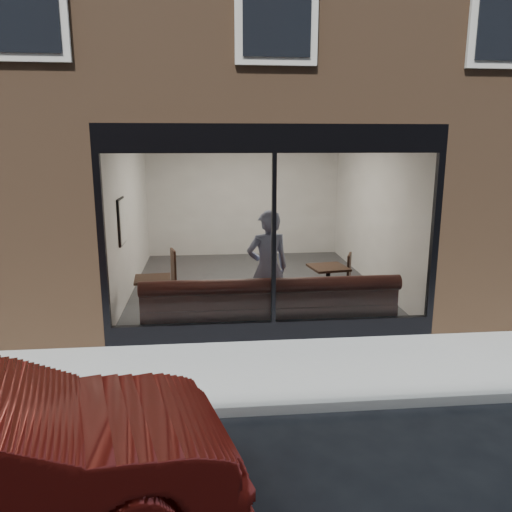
{
  "coord_description": "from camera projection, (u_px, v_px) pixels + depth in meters",
  "views": [
    {
      "loc": [
        -0.96,
        -5.03,
        2.95
      ],
      "look_at": [
        -0.23,
        2.4,
        1.24
      ],
      "focal_mm": 35.0,
      "sensor_mm": 36.0,
      "label": 1
    }
  ],
  "objects": [
    {
      "name": "kerb_near",
      "position": [
        298.0,
        407.0,
        5.57
      ],
      "size": [
        40.0,
        0.1,
        0.12
      ],
      "primitive_type": "cube",
      "color": "gray",
      "rests_on": "ground"
    },
    {
      "name": "cafe_wall_left",
      "position": [
        130.0,
        212.0,
        9.89
      ],
      "size": [
        0.0,
        6.0,
        6.0
      ],
      "primitive_type": "plane",
      "rotation": [
        1.57,
        0.0,
        1.57
      ],
      "color": "silver",
      "rests_on": "ground"
    },
    {
      "name": "storefront_kick",
      "position": [
        273.0,
        330.0,
        7.59
      ],
      "size": [
        5.0,
        0.1,
        0.3
      ],
      "primitive_type": "cube",
      "color": "black",
      "rests_on": "ground"
    },
    {
      "name": "cafe_chair_right",
      "position": [
        338.0,
        290.0,
        9.35
      ],
      "size": [
        0.49,
        0.49,
        0.04
      ],
      "primitive_type": "cube",
      "rotation": [
        0.0,
        0.0,
        2.76
      ],
      "color": "black",
      "rests_on": "cafe_floor"
    },
    {
      "name": "cafe_table_right",
      "position": [
        328.0,
        267.0,
        9.0
      ],
      "size": [
        0.72,
        0.72,
        0.04
      ],
      "primitive_type": "cube",
      "rotation": [
        0.0,
        0.0,
        0.16
      ],
      "color": "black",
      "rests_on": "cafe_floor"
    },
    {
      "name": "host_building_backfill",
      "position": [
        237.0,
        185.0,
        15.95
      ],
      "size": [
        5.0,
        6.0,
        3.2
      ],
      "primitive_type": "cube",
      "color": "brown",
      "rests_on": "ground"
    },
    {
      "name": "ground",
      "position": [
        297.0,
        409.0,
        5.63
      ],
      "size": [
        120.0,
        120.0,
        0.0
      ],
      "primitive_type": "plane",
      "color": "black",
      "rests_on": "ground"
    },
    {
      "name": "person",
      "position": [
        268.0,
        269.0,
        8.07
      ],
      "size": [
        0.77,
        0.57,
        1.9
      ],
      "primitive_type": "imported",
      "rotation": [
        0.0,
        0.0,
        3.32
      ],
      "color": "#8994BA",
      "rests_on": "cafe_floor"
    },
    {
      "name": "host_building_pier_left",
      "position": [
        97.0,
        197.0,
        12.68
      ],
      "size": [
        2.5,
        12.0,
        3.2
      ],
      "primitive_type": "cube",
      "color": "brown",
      "rests_on": "ground"
    },
    {
      "name": "cafe_chair_left",
      "position": [
        164.0,
        286.0,
        9.61
      ],
      "size": [
        0.46,
        0.46,
        0.04
      ],
      "primitive_type": "cube",
      "rotation": [
        0.0,
        0.0,
        3.4
      ],
      "color": "black",
      "rests_on": "cafe_floor"
    },
    {
      "name": "cafe_table_left",
      "position": [
        153.0,
        279.0,
        8.25
      ],
      "size": [
        0.63,
        0.63,
        0.04
      ],
      "primitive_type": "cube",
      "rotation": [
        0.0,
        0.0,
        0.08
      ],
      "color": "black",
      "rests_on": "cafe_floor"
    },
    {
      "name": "cafe_floor",
      "position": [
        255.0,
        285.0,
        10.48
      ],
      "size": [
        6.0,
        6.0,
        0.0
      ],
      "primitive_type": "plane",
      "color": "#2D2D30",
      "rests_on": "ground"
    },
    {
      "name": "cafe_wall_right",
      "position": [
        374.0,
        209.0,
        10.37
      ],
      "size": [
        0.0,
        6.0,
        6.0
      ],
      "primitive_type": "plane",
      "rotation": [
        1.57,
        0.0,
        -1.57
      ],
      "color": "silver",
      "rests_on": "ground"
    },
    {
      "name": "banquette",
      "position": [
        270.0,
        317.0,
        7.96
      ],
      "size": [
        4.0,
        0.55,
        0.45
      ],
      "primitive_type": "cube",
      "color": "#3D1916",
      "rests_on": "cafe_floor"
    },
    {
      "name": "storefront_mullion",
      "position": [
        274.0,
        240.0,
        7.28
      ],
      "size": [
        0.06,
        0.1,
        2.5
      ],
      "primitive_type": "cube",
      "color": "black",
      "rests_on": "storefront_kick"
    },
    {
      "name": "sidewalk_near",
      "position": [
        283.0,
        370.0,
        6.6
      ],
      "size": [
        40.0,
        2.0,
        0.01
      ],
      "primitive_type": "cube",
      "color": "gray",
      "rests_on": "ground"
    },
    {
      "name": "cafe_wall_back",
      "position": [
        244.0,
        195.0,
        13.03
      ],
      "size": [
        5.0,
        0.0,
        5.0
      ],
      "primitive_type": "plane",
      "rotation": [
        1.57,
        0.0,
        0.0
      ],
      "color": "silver",
      "rests_on": "ground"
    },
    {
      "name": "host_building_pier_right",
      "position": [
        383.0,
        194.0,
        13.4
      ],
      "size": [
        2.5,
        12.0,
        3.2
      ],
      "primitive_type": "cube",
      "color": "brown",
      "rests_on": "ground"
    },
    {
      "name": "storefront_header",
      "position": [
        275.0,
        138.0,
        6.95
      ],
      "size": [
        5.0,
        0.1,
        0.4
      ],
      "primitive_type": "cube",
      "color": "black",
      "rests_on": "host_building_upper"
    },
    {
      "name": "wall_poster",
      "position": [
        123.0,
        221.0,
        8.79
      ],
      "size": [
        0.02,
        0.57,
        0.76
      ],
      "primitive_type": "cube",
      "color": "white",
      "rests_on": "cafe_wall_left"
    },
    {
      "name": "cafe_ceiling",
      "position": [
        254.0,
        130.0,
        9.77
      ],
      "size": [
        6.0,
        6.0,
        0.0
      ],
      "primitive_type": "plane",
      "rotation": [
        3.14,
        0.0,
        0.0
      ],
      "color": "white",
      "rests_on": "host_building_upper"
    },
    {
      "name": "storefront_glass",
      "position": [
        274.0,
        241.0,
        7.25
      ],
      "size": [
        4.8,
        0.0,
        4.8
      ],
      "primitive_type": "plane",
      "rotation": [
        1.57,
        0.0,
        0.0
      ],
      "color": "white",
      "rests_on": "storefront_kick"
    }
  ]
}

